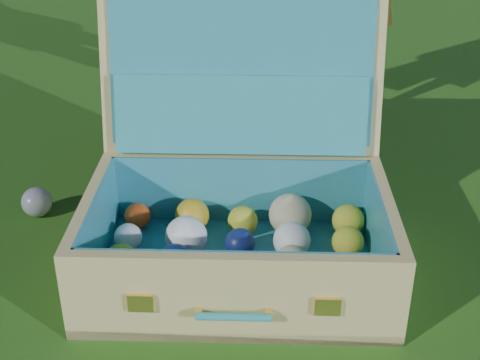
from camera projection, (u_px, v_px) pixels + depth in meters
name	position (u px, v px, depth m)	size (l,w,h in m)	color
ground	(172.00, 238.00, 1.66)	(60.00, 60.00, 0.00)	#215114
stray_ball	(37.00, 202.00, 1.74)	(0.08, 0.08, 0.08)	teal
suitcase	(239.00, 187.00, 1.52)	(0.68, 0.62, 0.63)	#D2B971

